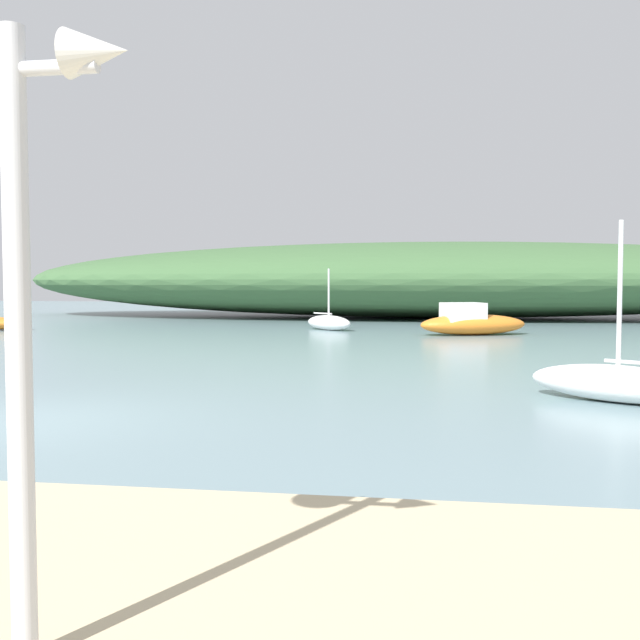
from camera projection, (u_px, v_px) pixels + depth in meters
name	position (u px, v px, depth m)	size (l,w,h in m)	color
ground_plane	(17.00, 422.00, 10.27)	(120.00, 120.00, 0.00)	gray
distant_hill	(428.00, 280.00, 40.65)	(47.75, 14.18, 4.24)	#3D6038
motorboat_west_reach	(471.00, 322.00, 27.02)	(4.42, 2.84, 1.22)	orange
sailboat_off_point	(329.00, 322.00, 29.74)	(2.41, 2.24, 2.55)	white
sailboat_far_left	(618.00, 383.00, 11.94)	(3.01, 2.39, 3.03)	white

